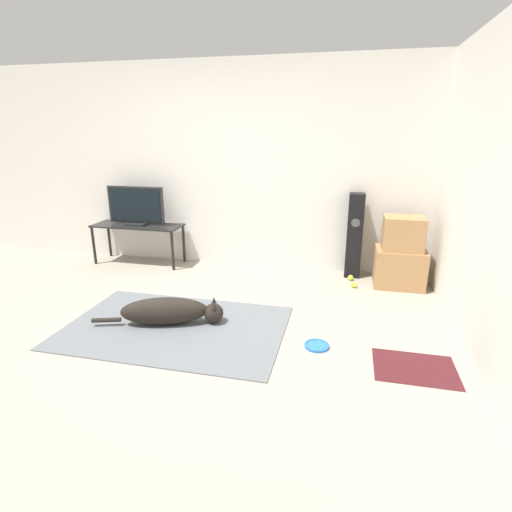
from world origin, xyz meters
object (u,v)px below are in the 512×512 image
frisbee (317,345)px  cardboard_box_upper (403,233)px  cardboard_box_lower (399,267)px  tv_stand (138,229)px  dog (170,311)px  tennis_ball_by_boxes (351,278)px  floor_speaker (354,236)px  tennis_ball_near_speaker (354,285)px  tv (136,206)px

frisbee → cardboard_box_upper: bearing=63.3°
cardboard_box_lower → tv_stand: 3.34m
dog → tennis_ball_by_boxes: bearing=43.8°
cardboard_box_upper → floor_speaker: size_ratio=0.42×
cardboard_box_lower → tennis_ball_near_speaker: (-0.49, -0.19, -0.19)m
tv_stand → cardboard_box_lower: bearing=-1.8°
dog → tennis_ball_by_boxes: dog is taller
cardboard_box_upper → tv: bearing=177.9°
frisbee → cardboard_box_lower: bearing=63.6°
floor_speaker → tennis_ball_by_boxes: size_ratio=15.48×
dog → floor_speaker: size_ratio=1.13×
tv → cardboard_box_upper: bearing=-2.1°
dog → floor_speaker: bearing=46.6°
tv_stand → tennis_ball_by_boxes: tv_stand is taller
cardboard_box_upper → tv: tv is taller
frisbee → tennis_ball_near_speaker: 1.45m
frisbee → tennis_ball_near_speaker: tennis_ball_near_speaker is taller
floor_speaker → tennis_ball_near_speaker: bearing=-86.1°
tv_stand → tennis_ball_by_boxes: size_ratio=18.03×
frisbee → tv: (-2.53, 1.71, 0.76)m
cardboard_box_lower → tv_stand: tv_stand is taller
floor_speaker → tennis_ball_near_speaker: 0.62m
cardboard_box_upper → tennis_ball_by_boxes: 0.80m
dog → tv_stand: size_ratio=0.97×
cardboard_box_upper → tv_stand: 3.33m
frisbee → tennis_ball_by_boxes: (0.27, 1.65, 0.02)m
frisbee → tennis_ball_by_boxes: tennis_ball_by_boxes is taller
cardboard_box_lower → tennis_ball_by_boxes: size_ratio=8.32×
tennis_ball_by_boxes → floor_speaker: bearing=86.2°
cardboard_box_lower → floor_speaker: size_ratio=0.54×
cardboard_box_lower → tennis_ball_near_speaker: 0.56m
tennis_ball_near_speaker → floor_speaker: bearing=93.9°
cardboard_box_lower → floor_speaker: floor_speaker is taller
dog → tennis_ball_near_speaker: bearing=38.6°
dog → cardboard_box_lower: (2.15, 1.51, 0.08)m
tennis_ball_near_speaker → dog: bearing=-141.4°
cardboard_box_upper → tennis_ball_near_speaker: 0.79m
dog → frisbee: 1.36m
tv_stand → tv: size_ratio=1.53×
frisbee → cardboard_box_lower: 1.81m
frisbee → cardboard_box_upper: (0.80, 1.59, 0.61)m
frisbee → tv: bearing=145.9°
dog → tv: size_ratio=1.48×
cardboard_box_upper → tennis_ball_by_boxes: size_ratio=6.56×
tv → tennis_ball_near_speaker: bearing=-5.9°
floor_speaker → tv_stand: size_ratio=0.86×
frisbee → cardboard_box_upper: size_ratio=0.48×
frisbee → cardboard_box_upper: cardboard_box_upper is taller
floor_speaker → tennis_ball_by_boxes: (-0.01, -0.17, -0.48)m
cardboard_box_lower → tv_stand: bearing=178.2°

